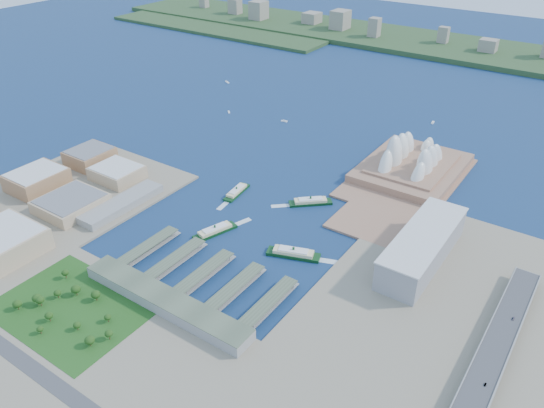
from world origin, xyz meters
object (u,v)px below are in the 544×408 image
Objects in this scene: toaster_building at (422,247)px; ferry_d at (293,252)px; ferry_a at (237,190)px; opera_house at (414,152)px; car_b at (485,385)px; ferry_b at (311,200)px; car_c at (513,319)px; ferry_c at (215,229)px.

ferry_d is at bearing -150.45° from toaster_building.
opera_house is at bearing 40.64° from ferry_a.
opera_house is at bearing 119.92° from car_b.
toaster_building is at bearing 34.60° from ferry_b.
opera_house is 2.96× the size of ferry_d.
car_c reaches higher than ferry_a.
opera_house is 399.31m from car_b.
opera_house is 316.40m from ferry_c.
ferry_d is 232.75m from car_c.
car_b is (334.67, -61.21, 10.14)m from ferry_c.
ferry_d is at bearing -153.69° from ferry_c.
car_b reaches higher than ferry_b.
car_b is at bearing -60.08° from opera_house.
car_c reaches higher than ferry_b.
ferry_c is 336.22m from car_c.
car_b is at bearing -172.28° from ferry_c.
ferry_d is (139.84, -75.68, 0.87)m from ferry_a.
toaster_building is at bearing -8.97° from ferry_a.
ferry_c is at bearing -174.77° from car_c.
car_b is 0.82× the size of car_c.
car_b is (274.80, -185.20, 10.11)m from ferry_b.
opera_house reaches higher than car_c.
toaster_building reaches higher than car_b.
ferry_a is 102.66m from ferry_b.
ferry_c is at bearing -75.35° from ferry_a.
car_c is at bearing 29.20° from ferry_b.
ferry_d is (42.79, -109.15, 0.40)m from ferry_b.
ferry_a is at bearing -49.59° from ferry_c.
ferry_b is at bearing 146.02° from car_b.
ferry_d reaches higher than ferry_a.
opera_house reaches higher than ferry_b.
ferry_d is 244.35m from car_b.
ferry_a is 11.44× the size of car_c.
toaster_building reaches higher than ferry_b.
ferry_c reaches higher than ferry_a.
car_c is at bearing -16.83° from ferry_a.
ferry_d is 16.47× the size of car_b.
opera_house is 48.75× the size of car_b.
ferry_d is (-33.01, -269.75, -26.25)m from opera_house.
opera_house is 261.29m from ferry_a.
toaster_building is 41.98× the size of car_b.
ferry_c is at bearing 169.64° from car_b.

